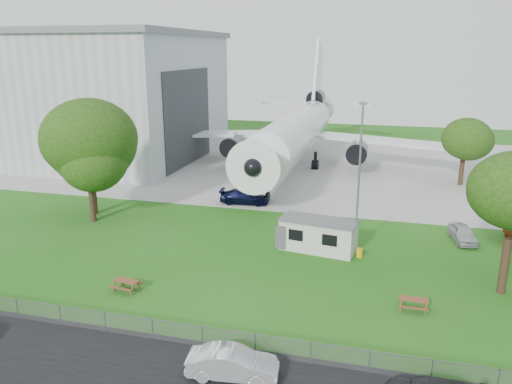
% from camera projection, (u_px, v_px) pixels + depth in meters
% --- Properties ---
extents(ground, '(160.00, 160.00, 0.00)m').
position_uv_depth(ground, '(236.00, 274.00, 36.69)').
color(ground, '#367723').
extents(asphalt_strip, '(120.00, 8.00, 0.02)m').
position_uv_depth(asphalt_strip, '(159.00, 383.00, 24.60)').
color(asphalt_strip, black).
rests_on(asphalt_strip, ground).
extents(concrete_apron, '(120.00, 46.00, 0.03)m').
position_uv_depth(concrete_apron, '(313.00, 164.00, 72.02)').
color(concrete_apron, '#B7B7B2').
rests_on(concrete_apron, ground).
extents(hangar, '(43.00, 31.00, 18.55)m').
position_uv_depth(hangar, '(68.00, 93.00, 76.88)').
color(hangar, '#B2B7BC').
rests_on(hangar, ground).
extents(airliner, '(46.36, 47.73, 17.69)m').
position_uv_depth(airliner, '(297.00, 129.00, 69.07)').
color(airliner, white).
rests_on(airliner, ground).
extents(site_cabin, '(6.93, 3.65, 2.62)m').
position_uv_depth(site_cabin, '(318.00, 235.00, 40.67)').
color(site_cabin, beige).
rests_on(site_cabin, ground).
extents(picnic_west, '(2.02, 1.77, 0.76)m').
position_uv_depth(picnic_west, '(127.00, 290.00, 34.14)').
color(picnic_west, brown).
rests_on(picnic_west, ground).
extents(picnic_east, '(1.81, 1.51, 0.76)m').
position_uv_depth(picnic_east, '(413.00, 309.00, 31.60)').
color(picnic_east, brown).
rests_on(picnic_east, ground).
extents(fence, '(58.00, 0.04, 1.30)m').
position_uv_depth(fence, '(186.00, 344.00, 27.85)').
color(fence, gray).
rests_on(fence, ground).
extents(lamp_mast, '(0.16, 0.16, 12.00)m').
position_uv_depth(lamp_mast, '(359.00, 181.00, 38.80)').
color(lamp_mast, slate).
rests_on(lamp_mast, ground).
extents(tree_west_big, '(9.34, 9.34, 11.90)m').
position_uv_depth(tree_west_big, '(89.00, 143.00, 48.18)').
color(tree_west_big, '#382619').
rests_on(tree_west_big, ground).
extents(tree_west_small, '(6.66, 6.66, 8.86)m').
position_uv_depth(tree_west_small, '(89.00, 165.00, 46.50)').
color(tree_west_small, '#382619').
rests_on(tree_west_small, ground).
extents(tree_far_apron, '(6.70, 6.70, 9.05)m').
position_uv_depth(tree_far_apron, '(465.00, 139.00, 59.20)').
color(tree_far_apron, '#382619').
rests_on(tree_far_apron, ground).
extents(car_centre_sedan, '(4.76, 2.16, 1.51)m').
position_uv_depth(car_centre_sedan, '(233.00, 364.00, 24.90)').
color(car_centre_sedan, white).
rests_on(car_centre_sedan, ground).
extents(car_ne_hatch, '(2.33, 4.40, 1.43)m').
position_uv_depth(car_ne_hatch, '(463.00, 234.00, 42.67)').
color(car_ne_hatch, '#AEB1B6').
rests_on(car_ne_hatch, ground).
extents(car_apron_van, '(5.41, 2.66, 1.52)m').
position_uv_depth(car_apron_van, '(244.00, 197.00, 53.16)').
color(car_apron_van, black).
rests_on(car_apron_van, ground).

